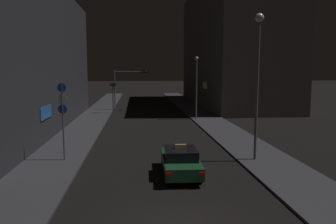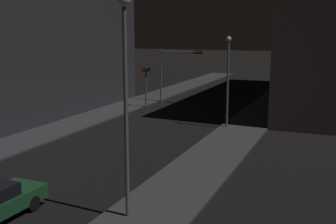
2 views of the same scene
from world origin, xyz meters
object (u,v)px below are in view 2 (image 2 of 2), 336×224
at_px(traffic_light_left_kerb, 146,79).
at_px(street_lamp_far_block, 228,74).
at_px(traffic_light_overhead, 176,64).
at_px(street_lamp_near_block, 125,71).

relative_size(traffic_light_left_kerb, street_lamp_far_block, 0.58).
height_order(traffic_light_overhead, street_lamp_far_block, street_lamp_far_block).
relative_size(traffic_light_overhead, street_lamp_far_block, 0.81).
height_order(street_lamp_near_block, street_lamp_far_block, street_lamp_near_block).
relative_size(traffic_light_left_kerb, street_lamp_near_block, 0.46).
xyz_separation_m(traffic_light_overhead, street_lamp_far_block, (7.64, -9.07, 0.19)).
distance_m(street_lamp_near_block, street_lamp_far_block, 17.00).
bearing_deg(street_lamp_far_block, traffic_light_overhead, 130.11).
height_order(traffic_light_left_kerb, street_lamp_near_block, street_lamp_near_block).
height_order(traffic_light_overhead, street_lamp_near_block, street_lamp_near_block).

